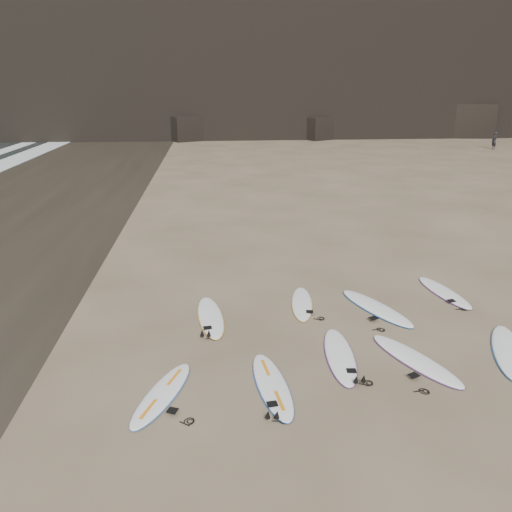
{
  "coord_description": "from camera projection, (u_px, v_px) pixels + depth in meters",
  "views": [
    {
      "loc": [
        -3.33,
        -9.15,
        5.68
      ],
      "look_at": [
        -2.23,
        2.85,
        1.5
      ],
      "focal_mm": 35.0,
      "sensor_mm": 36.0,
      "label": 1
    }
  ],
  "objects": [
    {
      "name": "ground",
      "position": [
        371.0,
        362.0,
        10.76
      ],
      "size": [
        240.0,
        240.0,
        0.0
      ],
      "primitive_type": "plane",
      "color": "#897559",
      "rests_on": "ground"
    },
    {
      "name": "surfboard_0",
      "position": [
        162.0,
        394.0,
        9.58
      ],
      "size": [
        1.35,
        2.32,
        0.08
      ],
      "primitive_type": "ellipsoid",
      "rotation": [
        0.0,
        0.0,
        -0.38
      ],
      "color": "white",
      "rests_on": "ground"
    },
    {
      "name": "surfboard_1",
      "position": [
        272.0,
        385.0,
        9.86
      ],
      "size": [
        0.86,
        2.46,
        0.09
      ],
      "primitive_type": "ellipsoid",
      "rotation": [
        0.0,
        0.0,
        0.12
      ],
      "color": "white",
      "rests_on": "ground"
    },
    {
      "name": "surfboard_2",
      "position": [
        340.0,
        355.0,
        10.93
      ],
      "size": [
        0.83,
        2.53,
        0.09
      ],
      "primitive_type": "ellipsoid",
      "rotation": [
        0.0,
        0.0,
        -0.1
      ],
      "color": "white",
      "rests_on": "ground"
    },
    {
      "name": "surfboard_3",
      "position": [
        415.0,
        359.0,
        10.75
      ],
      "size": [
        1.6,
        2.56,
        0.09
      ],
      "primitive_type": "ellipsoid",
      "rotation": [
        0.0,
        0.0,
        0.42
      ],
      "color": "white",
      "rests_on": "ground"
    },
    {
      "name": "surfboard_4",
      "position": [
        508.0,
        351.0,
        11.1
      ],
      "size": [
        1.62,
        2.62,
        0.09
      ],
      "primitive_type": "ellipsoid",
      "rotation": [
        0.0,
        0.0,
        -0.42
      ],
      "color": "white",
      "rests_on": "ground"
    },
    {
      "name": "surfboard_5",
      "position": [
        211.0,
        316.0,
        12.74
      ],
      "size": [
        0.85,
        2.53,
        0.09
      ],
      "primitive_type": "ellipsoid",
      "rotation": [
        0.0,
        0.0,
        0.11
      ],
      "color": "white",
      "rests_on": "ground"
    },
    {
      "name": "surfboard_6",
      "position": [
        302.0,
        303.0,
        13.53
      ],
      "size": [
        0.86,
        2.27,
        0.08
      ],
      "primitive_type": "ellipsoid",
      "rotation": [
        0.0,
        0.0,
        -0.15
      ],
      "color": "white",
      "rests_on": "ground"
    },
    {
      "name": "surfboard_7",
      "position": [
        376.0,
        307.0,
        13.24
      ],
      "size": [
        1.64,
        2.71,
        0.1
      ],
      "primitive_type": "ellipsoid",
      "rotation": [
        0.0,
        0.0,
        0.41
      ],
      "color": "white",
      "rests_on": "ground"
    },
    {
      "name": "surfboard_8",
      "position": [
        444.0,
        292.0,
        14.24
      ],
      "size": [
        0.95,
        2.48,
        0.09
      ],
      "primitive_type": "ellipsoid",
      "rotation": [
        0.0,
        0.0,
        0.15
      ],
      "color": "white",
      "rests_on": "ground"
    },
    {
      "name": "person_a",
      "position": [
        494.0,
        141.0,
        45.04
      ],
      "size": [
        0.41,
        0.59,
        1.56
      ],
      "primitive_type": "imported",
      "rotation": [
        0.0,
        0.0,
        4.79
      ],
      "color": "#232228",
      "rests_on": "ground"
    }
  ]
}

